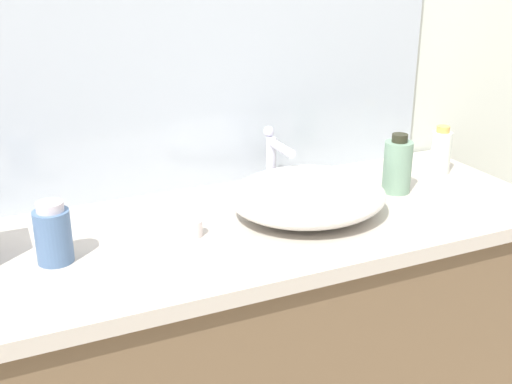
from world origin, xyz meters
TOP-DOWN VIEW (x-y plane):
  - bathroom_wall_rear at (0.00, 0.73)m, footprint 6.00×0.06m
  - sink_basin at (0.16, 0.40)m, footprint 0.37×0.33m
  - faucet at (0.16, 0.58)m, footprint 0.03×0.14m
  - lotion_bottle at (-0.41, 0.40)m, footprint 0.07×0.07m
  - perfume_bottle at (0.43, 0.44)m, footprint 0.07×0.07m
  - spray_can at (0.63, 0.51)m, footprint 0.05×0.05m
  - candle_jar at (-0.12, 0.41)m, footprint 0.05×0.05m

SIDE VIEW (x-z plane):
  - candle_jar at x=-0.12m, z-range 0.88..0.91m
  - sink_basin at x=0.16m, z-range 0.88..0.97m
  - lotion_bottle at x=-0.41m, z-range 0.87..1.00m
  - spray_can at x=0.63m, z-range 0.87..1.00m
  - perfume_bottle at x=0.43m, z-range 0.87..1.02m
  - faucet at x=0.16m, z-range 0.89..1.05m
  - bathroom_wall_rear at x=0.00m, z-range 0.00..2.60m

